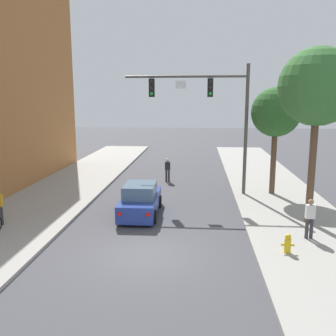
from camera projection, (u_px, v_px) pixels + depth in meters
ground_plane at (147, 254)px, 13.77m from camera, size 120.00×120.00×0.00m
sidewalk_right at (326, 259)px, 13.23m from camera, size 5.00×60.00×0.15m
traffic_signal_mast at (211, 105)px, 21.19m from camera, size 7.11×0.38×7.50m
car_lead_blue at (140, 201)px, 18.36m from camera, size 1.88×4.26×1.60m
pedestrian_crossing_road at (168, 169)px, 25.57m from camera, size 0.36×0.22×1.64m
pedestrian_sidewalk_right_walker at (310, 217)px, 14.77m from camera, size 0.36×0.22×1.64m
fire_hydrant at (288, 243)px, 13.50m from camera, size 0.48×0.24×0.72m
street_tree_nearest at (318, 88)px, 15.79m from camera, size 3.37×3.37×7.76m
street_tree_second at (276, 113)px, 21.16m from camera, size 2.84×2.84×6.23m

